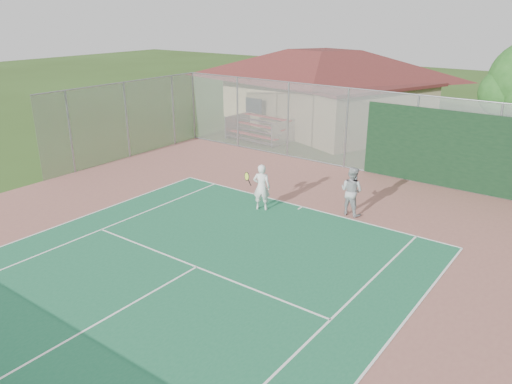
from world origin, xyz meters
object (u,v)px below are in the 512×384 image
Objects in this scene: player_white_front at (261,187)px; bleachers at (259,128)px; player_grey_back at (351,191)px; clubhouse at (323,80)px.

bleachers is at bearing -78.13° from player_white_front.
player_grey_back reaches higher than bleachers.
bleachers is 2.01× the size of player_white_front.
clubhouse is 8.50× the size of player_grey_back.
clubhouse is 8.73× the size of player_white_front.
bleachers is at bearing -77.62° from clubhouse.
player_grey_back reaches higher than player_white_front.
player_white_front is at bearing -47.55° from clubhouse.
player_white_front is 3.07m from player_grey_back.
bleachers is (-0.81, -5.20, -2.03)m from clubhouse.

